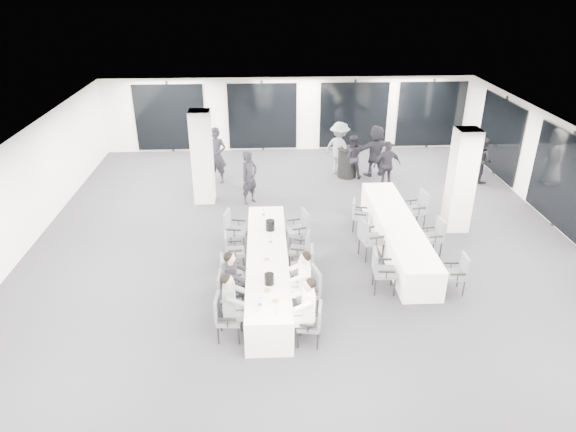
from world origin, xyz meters
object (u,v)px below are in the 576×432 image
chair_main_left_mid (229,273)px  chair_side_left_near (381,268)px  chair_main_right_mid (305,265)px  chair_main_left_near (225,315)px  standing_guest_a (249,174)px  ice_bucket_near (269,279)px  banquet_table_side (397,234)px  chair_main_left_second (227,291)px  chair_main_right_fourth (302,248)px  chair_main_left_fourth (232,249)px  chair_side_left_far (358,213)px  chair_side_right_far (418,207)px  chair_main_right_far (300,227)px  chair_side_left_mid (368,236)px  chair_side_right_near (458,271)px  chair_side_right_mid (435,235)px  standing_guest_f (376,147)px  standing_guest_e (461,154)px  cocktail_table (347,162)px  chair_main_right_near (313,322)px  banquet_table_main (267,268)px  ice_bucket_far (270,225)px  chair_main_left_far (233,228)px  standing_guest_c (340,145)px  standing_guest_d (387,162)px  standing_guest_h (482,157)px  standing_guest_b (352,154)px  standing_guest_g (216,152)px  chair_main_right_second (309,288)px

chair_main_left_mid → chair_side_left_near: 3.29m
chair_main_left_mid → chair_main_right_mid: bearing=88.1°
chair_main_left_near → standing_guest_a: size_ratio=0.51×
ice_bucket_near → banquet_table_side: bearing=39.6°
banquet_table_side → chair_main_right_mid: chair_main_right_mid is taller
chair_main_left_second → chair_main_right_fourth: size_ratio=1.05×
chair_main_left_mid → chair_main_left_fourth: size_ratio=1.04×
chair_side_left_far → chair_side_right_far: size_ratio=0.85×
chair_main_left_second → chair_main_right_far: 3.22m
chair_side_left_mid → chair_side_right_near: 2.28m
chair_side_right_mid → chair_side_right_far: 1.53m
chair_main_left_near → standing_guest_f: bearing=155.4°
banquet_table_side → chair_side_right_mid: 0.93m
standing_guest_e → standing_guest_a: bearing=94.6°
chair_main_left_mid → ice_bucket_near: ice_bucket_near is taller
banquet_table_side → chair_side_right_mid: bearing=-25.3°
cocktail_table → ice_bucket_near: (-2.76, -7.64, 0.35)m
chair_main_left_fourth → chair_main_right_near: bearing=26.2°
banquet_table_main → ice_bucket_far: size_ratio=19.81×
chair_side_left_near → standing_guest_f: size_ratio=0.50×
banquet_table_main → chair_main_right_near: bearing=-68.7°
chair_main_left_second → chair_main_right_fourth: bearing=139.5°
chair_main_right_fourth → chair_side_left_mid: bearing=-64.5°
chair_main_left_mid → chair_main_left_far: (-0.01, 2.03, 0.05)m
chair_main_left_mid → chair_side_left_mid: (3.29, 1.39, 0.07)m
chair_side_left_near → chair_side_right_near: 1.67m
standing_guest_c → standing_guest_d: bearing=179.3°
standing_guest_c → chair_side_right_far: bearing=155.3°
chair_side_left_mid → chair_main_right_near: bearing=-40.9°
chair_main_left_far → chair_side_left_near: chair_main_left_far is taller
chair_side_left_near → cocktail_table: bearing=-177.9°
chair_side_right_near → chair_side_right_mid: 1.67m
standing_guest_a → standing_guest_h: standing_guest_a is taller
chair_side_right_far → ice_bucket_far: (-4.05, -1.49, 0.29)m
chair_main_left_far → standing_guest_b: (3.74, 4.69, 0.28)m
standing_guest_g → chair_main_left_far: bearing=-65.7°
standing_guest_d → banquet_table_main: bearing=43.6°
chair_main_right_second → chair_main_right_far: bearing=-14.1°
standing_guest_a → standing_guest_b: standing_guest_a is taller
chair_main_right_second → chair_side_right_far: (3.30, 3.77, 0.01)m
standing_guest_g → standing_guest_c: bearing=22.8°
chair_main_left_far → ice_bucket_far: 1.09m
chair_side_left_mid → chair_main_right_fourth: bearing=-91.3°
chair_side_right_near → standing_guest_e: (2.16, 6.09, 0.55)m
chair_main_right_mid → chair_main_right_far: chair_main_right_far is taller
standing_guest_d → chair_side_left_near: bearing=65.5°
chair_main_right_mid → chair_side_right_near: 3.31m
chair_side_right_mid → chair_main_left_near: bearing=114.9°
standing_guest_g → chair_side_left_far: bearing=-27.3°
chair_main_left_mid → chair_main_left_far: size_ratio=0.91×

